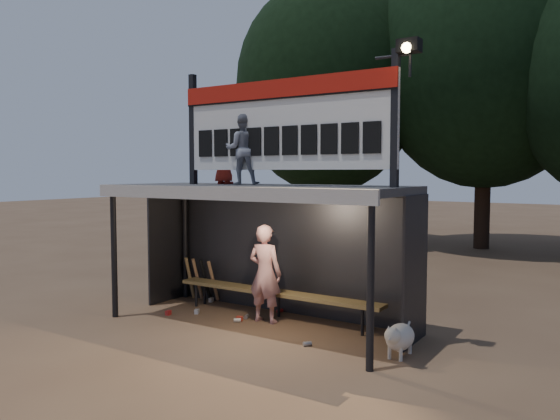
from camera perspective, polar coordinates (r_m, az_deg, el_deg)
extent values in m
plane|color=brown|center=(9.22, -2.45, -11.96)|extent=(80.00, 80.00, 0.00)
imported|color=silver|center=(9.24, -1.57, -6.64)|extent=(0.63, 0.43, 1.66)
imported|color=gray|center=(9.03, -3.93, 6.32)|extent=(0.71, 0.67, 1.17)
imported|color=#AD261A|center=(9.81, -5.84, 5.40)|extent=(0.47, 0.33, 0.92)
cube|color=#38383B|center=(8.87, -2.49, 2.22)|extent=(5.00, 2.00, 0.12)
cube|color=beige|center=(8.06, -6.68, 1.73)|extent=(5.10, 0.06, 0.20)
cylinder|color=black|center=(9.94, -16.95, -4.48)|extent=(0.10, 0.10, 2.20)
cylinder|color=black|center=(7.04, 9.43, -7.81)|extent=(0.10, 0.10, 2.20)
cylinder|color=black|center=(11.17, -9.88, -3.44)|extent=(0.10, 0.10, 2.20)
cylinder|color=black|center=(8.70, 14.17, -5.62)|extent=(0.10, 0.10, 2.20)
cube|color=black|center=(9.81, 0.92, -4.42)|extent=(5.00, 0.04, 2.20)
cube|color=black|center=(10.96, -11.69, -3.61)|extent=(0.04, 1.00, 2.20)
cube|color=black|center=(8.29, 13.94, -6.08)|extent=(0.04, 1.00, 2.20)
cylinder|color=black|center=(9.71, 0.93, 1.72)|extent=(5.00, 0.06, 0.06)
cube|color=black|center=(9.74, -9.07, 8.28)|extent=(0.10, 0.10, 1.90)
cube|color=black|center=(7.78, 11.95, 9.33)|extent=(0.10, 0.10, 1.90)
cube|color=silver|center=(8.62, 0.24, 8.89)|extent=(3.80, 0.08, 1.40)
cube|color=#B7180D|center=(8.64, 0.06, 12.62)|extent=(3.80, 0.04, 0.28)
cube|color=black|center=(8.62, 0.04, 11.63)|extent=(3.80, 0.02, 0.03)
cube|color=black|center=(9.47, -7.81, 6.90)|extent=(0.27, 0.03, 0.45)
cube|color=black|center=(9.26, -6.20, 6.98)|extent=(0.27, 0.03, 0.45)
cube|color=black|center=(9.05, -4.51, 7.06)|extent=(0.27, 0.03, 0.45)
cube|color=black|center=(8.84, -2.75, 7.14)|extent=(0.27, 0.03, 0.45)
cube|color=black|center=(8.65, -0.90, 7.21)|extent=(0.27, 0.03, 0.45)
cube|color=black|center=(8.47, 1.03, 7.28)|extent=(0.27, 0.03, 0.45)
cube|color=black|center=(8.29, 3.04, 7.34)|extent=(0.27, 0.03, 0.45)
cube|color=black|center=(8.13, 5.14, 7.40)|extent=(0.27, 0.03, 0.45)
cube|color=black|center=(7.98, 7.32, 7.45)|extent=(0.27, 0.03, 0.45)
cube|color=black|center=(7.84, 9.58, 7.49)|extent=(0.27, 0.03, 0.45)
cylinder|color=black|center=(7.93, 11.69, 15.45)|extent=(0.50, 0.04, 0.04)
cylinder|color=black|center=(7.81, 13.44, 14.47)|extent=(0.04, 0.04, 0.30)
cube|color=black|center=(7.82, 13.34, 16.34)|extent=(0.30, 0.22, 0.18)
sphere|color=#FFD88C|center=(7.73, 13.10, 16.19)|extent=(0.14, 0.14, 0.14)
cube|color=olive|center=(9.55, -0.53, -8.61)|extent=(4.00, 0.35, 0.06)
cylinder|color=black|center=(10.52, -8.74, -8.73)|extent=(0.05, 0.05, 0.45)
cylinder|color=black|center=(10.70, -7.88, -8.51)|extent=(0.05, 0.05, 0.45)
cylinder|color=black|center=(9.51, -0.93, -10.07)|extent=(0.05, 0.05, 0.45)
cylinder|color=black|center=(9.70, -0.13, -9.78)|extent=(0.05, 0.05, 0.45)
cylinder|color=black|center=(8.71, 8.60, -11.43)|extent=(0.05, 0.05, 0.45)
cylinder|color=black|center=(8.92, 9.25, -11.06)|extent=(0.05, 0.05, 0.45)
cylinder|color=black|center=(19.51, 4.93, 2.03)|extent=(0.50, 0.50, 3.74)
ellipsoid|color=black|center=(19.73, 4.99, 12.70)|extent=(6.46, 6.46, 7.48)
cylinder|color=black|center=(19.19, 20.42, 2.42)|extent=(0.50, 0.50, 4.18)
ellipsoid|color=black|center=(19.53, 20.72, 14.49)|extent=(7.22, 7.22, 8.36)
ellipsoid|color=white|center=(7.87, 12.43, -12.83)|extent=(0.36, 0.58, 0.36)
sphere|color=white|center=(7.59, 11.69, -12.74)|extent=(0.22, 0.22, 0.22)
cone|color=beige|center=(7.51, 11.40, -13.09)|extent=(0.10, 0.10, 0.10)
cone|color=beige|center=(7.56, 11.28, -12.01)|extent=(0.06, 0.06, 0.07)
cone|color=beige|center=(7.53, 12.01, -12.09)|extent=(0.06, 0.06, 0.07)
cylinder|color=beige|center=(7.79, 11.37, -14.38)|extent=(0.05, 0.05, 0.18)
cylinder|color=silver|center=(7.73, 12.51, -14.53)|extent=(0.05, 0.05, 0.18)
cylinder|color=beige|center=(8.11, 12.33, -13.65)|extent=(0.05, 0.05, 0.18)
cylinder|color=silver|center=(8.06, 13.42, -13.78)|extent=(0.05, 0.05, 0.18)
cylinder|color=#F0E3CF|center=(8.12, 13.20, -11.80)|extent=(0.04, 0.16, 0.14)
cylinder|color=olive|center=(11.10, -9.40, -6.99)|extent=(0.08, 0.27, 0.84)
cylinder|color=#9A6D48|center=(10.97, -8.62, -7.11)|extent=(0.09, 0.30, 0.83)
cylinder|color=black|center=(10.84, -7.82, -7.24)|extent=(0.09, 0.33, 0.83)
cylinder|color=#A5754D|center=(10.71, -7.00, -7.37)|extent=(0.08, 0.35, 0.82)
cube|color=#B1201E|center=(10.04, -11.60, -10.47)|extent=(0.08, 0.11, 0.08)
cylinder|color=#A8A9AD|center=(8.19, 2.87, -13.78)|extent=(0.13, 0.14, 0.07)
cube|color=beige|center=(10.87, -7.21, -9.30)|extent=(0.09, 0.11, 0.08)
cylinder|color=#AA1D1D|center=(10.00, -0.03, -10.48)|extent=(0.09, 0.13, 0.07)
cube|color=#A6A6AB|center=(10.04, -8.69, -10.44)|extent=(0.11, 0.12, 0.08)
cylinder|color=beige|center=(9.42, -4.48, -11.40)|extent=(0.14, 0.12, 0.07)
cube|color=#B8301F|center=(9.49, -4.26, -11.25)|extent=(0.11, 0.09, 0.08)
cylinder|color=#A4A4A9|center=(9.63, -3.52, -11.06)|extent=(0.11, 0.14, 0.07)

